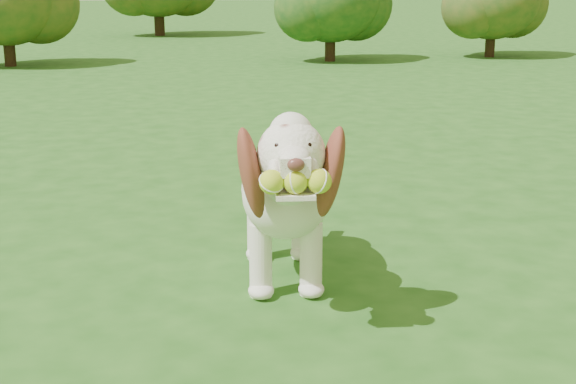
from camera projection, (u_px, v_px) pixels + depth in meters
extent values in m
plane|color=#1D4C15|center=(159.00, 262.00, 3.42)|extent=(80.00, 80.00, 0.00)
ellipsoid|color=white|center=(282.00, 189.00, 3.18)|extent=(0.36, 0.65, 0.33)
ellipsoid|color=white|center=(286.00, 195.00, 2.94)|extent=(0.34, 0.34, 0.32)
ellipsoid|color=white|center=(279.00, 178.00, 3.40)|extent=(0.31, 0.31, 0.30)
cylinder|color=white|center=(289.00, 181.00, 2.80)|extent=(0.19, 0.27, 0.25)
sphere|color=white|center=(291.00, 154.00, 2.65)|extent=(0.24, 0.24, 0.23)
sphere|color=white|center=(291.00, 134.00, 2.65)|extent=(0.16, 0.16, 0.15)
cube|color=white|center=(294.00, 164.00, 2.53)|extent=(0.10, 0.14, 0.06)
ellipsoid|color=#592D28|center=(296.00, 165.00, 2.45)|extent=(0.06, 0.04, 0.04)
cube|color=white|center=(294.00, 193.00, 2.54)|extent=(0.13, 0.15, 0.02)
ellipsoid|color=brown|center=(251.00, 173.00, 2.67)|extent=(0.14, 0.22, 0.35)
ellipsoid|color=brown|center=(331.00, 172.00, 2.68)|extent=(0.14, 0.22, 0.35)
cylinder|color=white|center=(277.00, 162.00, 3.52)|extent=(0.07, 0.16, 0.13)
cylinder|color=white|center=(261.00, 260.00, 3.02)|extent=(0.09, 0.09, 0.29)
cylinder|color=white|center=(311.00, 259.00, 3.03)|extent=(0.09, 0.09, 0.29)
cylinder|color=white|center=(257.00, 227.00, 3.43)|extent=(0.09, 0.09, 0.29)
cylinder|color=white|center=(302.00, 226.00, 3.44)|extent=(0.09, 0.09, 0.29)
sphere|color=#C7D82C|center=(272.00, 182.00, 2.48)|extent=(0.08, 0.08, 0.08)
sphere|color=#C7D82C|center=(295.00, 182.00, 2.49)|extent=(0.08, 0.08, 0.08)
sphere|color=#C7D82C|center=(319.00, 181.00, 2.49)|extent=(0.08, 0.08, 0.08)
cylinder|color=#382314|center=(490.00, 41.00, 12.11)|extent=(0.15, 0.15, 0.47)
cylinder|color=#382314|center=(159.00, 19.00, 16.51)|extent=(0.21, 0.21, 0.67)
cylinder|color=#382314|center=(330.00, 44.00, 11.49)|extent=(0.15, 0.15, 0.48)
cylinder|color=#382314|center=(9.00, 48.00, 10.85)|extent=(0.15, 0.15, 0.49)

